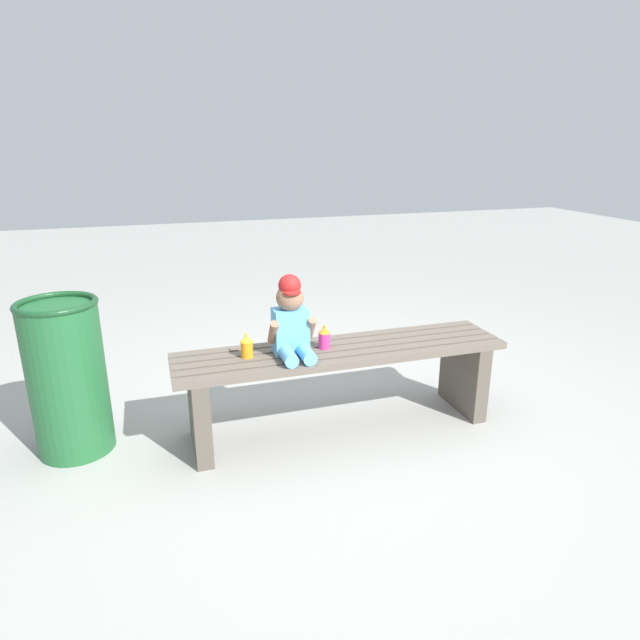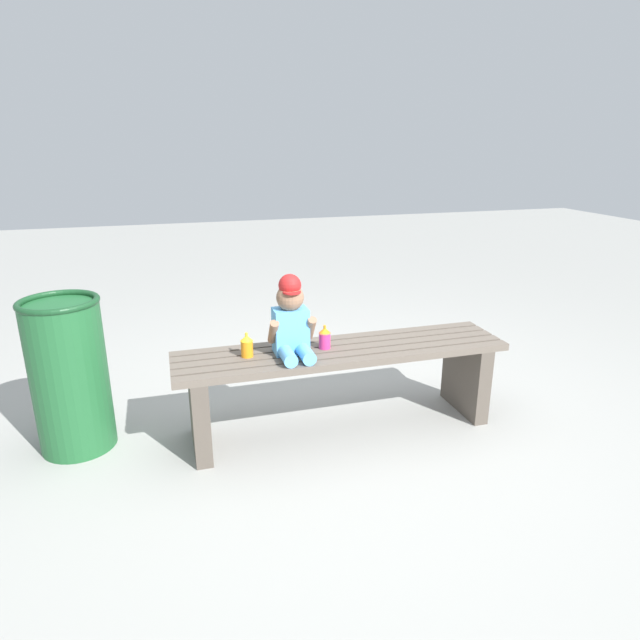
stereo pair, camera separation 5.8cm
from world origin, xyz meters
The scene contains 6 objects.
ground_plane centered at (0.00, 0.00, 0.00)m, with size 16.00×16.00×0.00m, color #999993.
park_bench centered at (0.00, 0.00, 0.31)m, with size 1.72×0.39×0.46m.
child_figure centered at (-0.27, 0.00, 0.64)m, with size 0.23×0.27×0.40m.
sippy_cup_left centered at (-0.49, 0.02, 0.52)m, with size 0.06×0.06×0.12m.
sippy_cup_right centered at (-0.09, 0.02, 0.52)m, with size 0.06×0.06×0.12m.
trash_bin centered at (-1.34, 0.20, 0.39)m, with size 0.37×0.37×0.78m.
Camera 2 is at (-0.84, -2.47, 1.48)m, focal length 30.46 mm.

